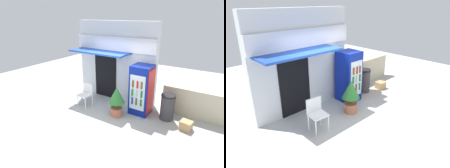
# 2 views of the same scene
# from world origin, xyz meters

# --- Properties ---
(ground) EXTENTS (16.00, 16.00, 0.00)m
(ground) POSITION_xyz_m (0.00, 0.00, 0.00)
(ground) COLOR #B2B2AD
(storefront_building) EXTENTS (3.41, 1.13, 3.12)m
(storefront_building) POSITION_xyz_m (-0.45, 1.69, 1.60)
(storefront_building) COLOR silver
(storefront_building) RESTS_ON ground
(drink_cooler) EXTENTS (0.69, 0.74, 1.75)m
(drink_cooler) POSITION_xyz_m (1.02, 1.10, 0.88)
(drink_cooler) COLOR navy
(drink_cooler) RESTS_ON ground
(plastic_chair) EXTENTS (0.49, 0.46, 0.91)m
(plastic_chair) POSITION_xyz_m (-0.94, 0.43, 0.54)
(plastic_chair) COLOR white
(plastic_chair) RESTS_ON ground
(potted_plant_near_shop) EXTENTS (0.56, 0.56, 1.06)m
(potted_plant_near_shop) POSITION_xyz_m (0.41, 0.43, 0.64)
(potted_plant_near_shop) COLOR #BC6B4C
(potted_plant_near_shop) RESTS_ON ground
(trash_bin) EXTENTS (0.48, 0.48, 0.89)m
(trash_bin) POSITION_xyz_m (1.95, 1.17, 0.45)
(trash_bin) COLOR #38383D
(trash_bin) RESTS_ON ground
(stone_boundary_wall) EXTENTS (2.42, 0.22, 1.00)m
(stone_boundary_wall) POSITION_xyz_m (2.82, 1.75, 0.50)
(stone_boundary_wall) COLOR beige
(stone_boundary_wall) RESTS_ON ground
(cardboard_box) EXTENTS (0.38, 0.36, 0.28)m
(cardboard_box) POSITION_xyz_m (2.64, 0.88, 0.14)
(cardboard_box) COLOR tan
(cardboard_box) RESTS_ON ground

